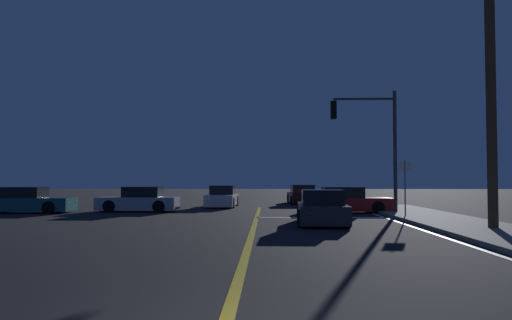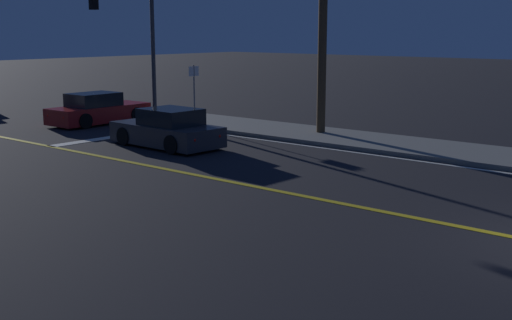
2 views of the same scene
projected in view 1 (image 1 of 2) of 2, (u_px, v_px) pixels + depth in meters
lane_line_center at (250, 238)px, 14.55m from camera, size 0.20×31.51×0.01m
lane_line_edge_right at (449, 239)px, 14.41m from camera, size 0.16×31.51×0.01m
stop_bar at (324, 218)px, 22.24m from camera, size 6.05×0.50×0.01m
car_lead_oncoming_red at (347, 202)px, 25.64m from camera, size 4.50×1.89×1.34m
car_distant_tail_silver at (139, 201)px, 26.66m from camera, size 4.27×1.90×1.34m
car_parked_curb_teal at (27, 201)px, 25.67m from camera, size 4.65×1.90×1.34m
car_following_oncoming_black at (302, 195)px, 35.09m from camera, size 2.03×4.39×1.34m
car_far_approaching_charcoal at (322, 209)px, 19.14m from camera, size 2.02×4.20×1.34m
car_mid_block_white at (223, 197)px, 31.14m from camera, size 1.88×4.66×1.34m
traffic_signal_near_right at (373, 133)px, 24.63m from camera, size 3.27×0.28×6.16m
utility_pole_right at (490, 63)px, 16.48m from camera, size 1.47×0.33×10.98m
street_sign_corner at (405, 180)px, 21.72m from camera, size 0.56×0.06×2.56m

